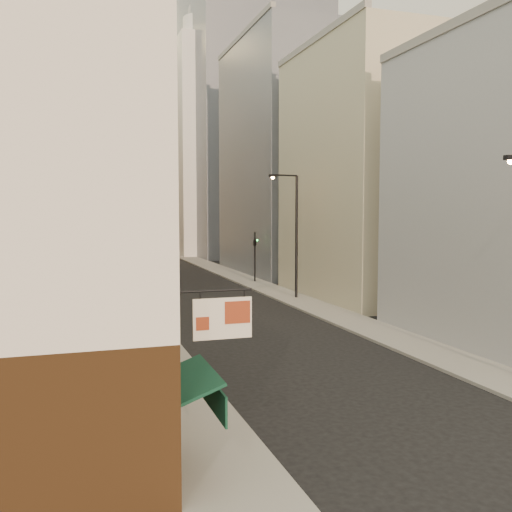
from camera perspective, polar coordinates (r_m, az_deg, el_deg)
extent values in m
plane|color=black|center=(16.86, 23.20, -20.33)|extent=(360.00, 360.00, 0.00)
cube|color=gray|center=(66.88, -14.70, -1.63)|extent=(3.00, 140.00, 0.15)
cube|color=gray|center=(68.85, -3.83, -1.33)|extent=(3.00, 140.00, 0.15)
cube|color=brown|center=(21.03, -19.78, -9.48)|extent=(6.00, 16.00, 4.00)
cube|color=silver|center=(20.46, -20.22, 7.07)|extent=(6.00, 16.00, 8.00)
cube|color=#98989D|center=(21.16, -12.53, 18.38)|extent=(0.60, 16.00, 0.40)
cylinder|color=black|center=(14.95, -4.86, -3.51)|extent=(2.40, 0.06, 0.06)
cube|color=beige|center=(15.17, -3.36, -6.26)|extent=(1.60, 0.06, 1.10)
cube|color=maroon|center=(15.24, -1.90, -5.62)|extent=(0.70, 0.10, 0.60)
cube|color=maroon|center=(15.06, -5.40, -6.73)|extent=(0.35, 0.10, 0.35)
cube|color=#0A3022|center=(15.55, -6.62, -12.08)|extent=(1.25, 3.00, 0.52)
cube|color=#0A3022|center=(15.82, -4.41, -13.67)|extent=(0.06, 3.00, 0.80)
cube|color=#2442BD|center=(18.40, -10.36, -10.64)|extent=(0.08, 0.40, 0.50)
cube|color=black|center=(25.81, -11.29, -3.14)|extent=(0.80, 0.08, 1.50)
cube|color=black|center=(35.72, -13.17, -1.41)|extent=(0.70, 0.08, 1.30)
cube|color=#B7AC89|center=(37.48, -20.77, 5.73)|extent=(8.00, 12.00, 16.00)
cube|color=#98989D|center=(53.54, -20.02, 7.41)|extent=(8.00, 16.00, 20.00)
cube|color=tan|center=(71.46, -19.49, 5.40)|extent=(8.00, 18.00, 17.00)
cube|color=gray|center=(91.58, -19.24, 7.33)|extent=(8.00, 20.00, 24.00)
cube|color=#B7AC89|center=(47.12, 10.32, 8.05)|extent=(8.00, 16.00, 20.00)
cube|color=gray|center=(65.61, 1.93, 9.70)|extent=(8.00, 20.00, 26.00)
cube|color=gray|center=(95.50, -0.48, 15.31)|extent=(20.00, 22.00, 50.00)
cube|color=tan|center=(104.07, -13.00, 8.19)|extent=(14.00, 14.00, 28.00)
cube|color=tan|center=(106.58, -13.17, 17.34)|extent=(10.00, 10.00, 6.00)
cylinder|color=#FFCC72|center=(107.96, -13.22, 20.19)|extent=(8.00, 8.00, 5.00)
cone|color=tan|center=(109.27, -13.27, 22.46)|extent=(7.00, 7.00, 5.00)
cube|color=silver|center=(92.24, -5.31, 10.65)|extent=(8.00, 8.00, 34.00)
cylinder|color=silver|center=(96.03, -5.39, 21.69)|extent=(6.00, 6.00, 3.00)
sphere|color=#98989D|center=(96.80, -5.40, 23.10)|extent=(4.40, 4.40, 4.40)
cube|color=black|center=(23.45, 24.14, 8.96)|extent=(0.57, 0.26, 0.18)
sphere|color=orange|center=(23.44, 24.13, 8.64)|extent=(0.24, 0.24, 0.24)
cylinder|color=black|center=(45.36, 4.07, 1.82)|extent=(0.22, 0.22, 9.81)
cylinder|color=black|center=(44.85, 2.91, 8.06)|extent=(2.17, 0.49, 0.13)
cube|color=black|center=(44.30, 1.68, 8.04)|extent=(0.63, 0.34, 0.20)
sphere|color=orange|center=(44.30, 1.68, 7.86)|extent=(0.26, 0.26, 0.26)
cylinder|color=black|center=(50.31, -14.15, -0.80)|extent=(0.16, 0.16, 5.00)
imported|color=black|center=(50.19, -14.19, 1.14)|extent=(0.56, 0.56, 1.30)
sphere|color=#19E533|center=(50.17, -14.47, 1.13)|extent=(0.16, 0.16, 0.16)
cylinder|color=black|center=(55.97, -0.12, -0.15)|extent=(0.16, 0.16, 5.00)
imported|color=black|center=(55.86, -0.12, 1.59)|extent=(0.61, 0.61, 1.19)
sphere|color=#19E533|center=(55.94, 0.13, 1.59)|extent=(0.16, 0.16, 0.16)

